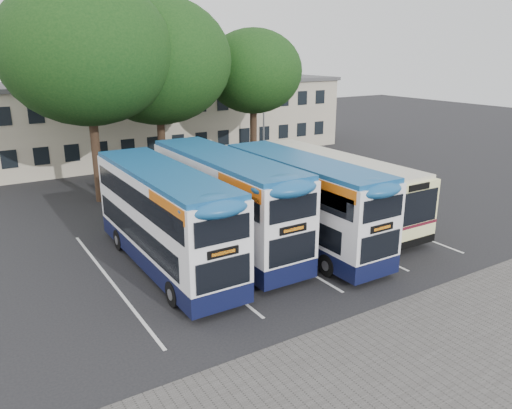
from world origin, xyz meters
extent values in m
plane|color=black|center=(0.00, 0.00, 0.00)|extent=(120.00, 120.00, 0.00)
cube|color=#595654|center=(-2.00, -5.00, 0.01)|extent=(40.00, 6.00, 0.01)
cube|color=silver|center=(-10.75, 5.00, 0.01)|extent=(0.12, 11.00, 0.01)
cube|color=silver|center=(-7.25, 5.00, 0.01)|extent=(0.12, 11.00, 0.01)
cube|color=silver|center=(-3.75, 5.00, 0.01)|extent=(0.12, 11.00, 0.01)
cube|color=silver|center=(-0.25, 5.00, 0.01)|extent=(0.12, 11.00, 0.01)
cube|color=silver|center=(3.25, 5.00, 0.01)|extent=(0.12, 11.00, 0.01)
cube|color=#AEA18C|center=(0.00, 27.00, 3.00)|extent=(32.00, 8.00, 6.00)
cube|color=#4C4C4F|center=(0.00, 27.00, 6.05)|extent=(32.40, 8.40, 0.30)
cube|color=black|center=(0.00, 22.98, 1.70)|extent=(30.00, 0.06, 1.20)
cube|color=black|center=(0.00, 22.98, 4.50)|extent=(30.00, 0.06, 1.20)
cylinder|color=gray|center=(6.00, 20.00, 4.50)|extent=(0.14, 0.14, 9.00)
cube|color=gray|center=(6.00, 20.00, 9.00)|extent=(0.12, 0.80, 0.12)
cube|color=gray|center=(6.00, 19.60, 8.95)|extent=(0.25, 0.50, 0.12)
cylinder|color=black|center=(-8.08, 16.04, 3.12)|extent=(0.50, 0.50, 6.24)
ellipsoid|color=black|center=(-8.08, 16.04, 8.49)|extent=(9.44, 9.44, 8.03)
cylinder|color=black|center=(-3.39, 17.74, 2.92)|extent=(0.50, 0.50, 5.83)
ellipsoid|color=black|center=(-3.39, 17.74, 7.93)|extent=(9.28, 9.28, 7.89)
cylinder|color=black|center=(3.88, 18.12, 2.62)|extent=(0.50, 0.50, 5.24)
ellipsoid|color=black|center=(3.88, 18.12, 7.13)|extent=(6.95, 6.95, 5.90)
cube|color=#0E1234|center=(-8.37, 5.13, 0.66)|extent=(2.34, 9.85, 0.75)
cube|color=white|center=(-8.37, 5.13, 2.49)|extent=(2.34, 9.85, 2.91)
cube|color=#164F88|center=(-8.37, 5.13, 3.99)|extent=(2.30, 9.65, 0.28)
cube|color=black|center=(-8.37, 5.41, 1.69)|extent=(2.38, 8.72, 0.94)
cube|color=black|center=(-8.37, 5.13, 3.14)|extent=(2.38, 9.29, 0.84)
cube|color=orange|center=(-7.19, 1.89, 3.66)|extent=(0.02, 3.00, 0.52)
cube|color=black|center=(-8.37, 0.17, 2.39)|extent=(1.13, 0.06, 0.28)
cylinder|color=black|center=(-9.43, 7.99, 0.47)|extent=(0.28, 0.94, 0.94)
cylinder|color=black|center=(-7.31, 7.99, 0.47)|extent=(0.28, 0.94, 0.94)
cylinder|color=black|center=(-9.43, 1.89, 0.47)|extent=(0.28, 0.94, 0.94)
cylinder|color=black|center=(-7.31, 1.89, 0.47)|extent=(0.28, 0.94, 0.94)
cube|color=#0E1234|center=(-5.31, 5.69, 0.68)|extent=(2.42, 10.15, 0.77)
cube|color=white|center=(-5.31, 5.69, 2.56)|extent=(2.42, 10.15, 3.00)
cube|color=#164F88|center=(-5.31, 5.69, 4.11)|extent=(2.37, 9.95, 0.29)
cube|color=black|center=(-5.31, 5.98, 1.74)|extent=(2.46, 8.99, 0.97)
cube|color=black|center=(-5.31, 5.69, 3.24)|extent=(2.46, 9.57, 0.87)
cube|color=orange|center=(-4.09, 2.35, 3.77)|extent=(0.02, 3.09, 0.53)
cube|color=black|center=(-5.31, 0.58, 2.47)|extent=(1.16, 0.06, 0.29)
cylinder|color=black|center=(-6.40, 8.64, 0.48)|extent=(0.29, 0.97, 0.97)
cylinder|color=black|center=(-4.22, 8.64, 0.48)|extent=(0.29, 0.97, 0.97)
cylinder|color=black|center=(-6.40, 2.35, 0.48)|extent=(0.29, 0.97, 0.97)
cylinder|color=black|center=(-4.22, 2.35, 0.48)|extent=(0.29, 0.97, 0.97)
cube|color=#0E1234|center=(-2.27, 4.09, 0.64)|extent=(2.30, 9.65, 0.74)
cube|color=white|center=(-2.27, 4.09, 2.44)|extent=(2.30, 9.65, 2.85)
cube|color=#164F88|center=(-2.27, 4.09, 3.91)|extent=(2.25, 9.46, 0.28)
cube|color=black|center=(-2.27, 4.37, 1.65)|extent=(2.34, 8.55, 0.92)
cube|color=black|center=(-2.27, 4.09, 3.08)|extent=(2.34, 9.10, 0.83)
cube|color=orange|center=(-1.11, 0.92, 3.58)|extent=(0.02, 2.94, 0.51)
cube|color=black|center=(-2.27, -0.76, 2.34)|extent=(1.10, 0.06, 0.28)
cylinder|color=black|center=(-3.31, 6.90, 0.46)|extent=(0.28, 0.92, 0.92)
cylinder|color=black|center=(-1.24, 6.90, 0.46)|extent=(0.28, 0.92, 0.92)
cylinder|color=black|center=(-3.31, 0.92, 0.46)|extent=(0.28, 0.92, 0.92)
cylinder|color=black|center=(-1.24, 0.92, 0.46)|extent=(0.28, 0.92, 0.92)
cube|color=red|center=(-1.10, 5.24, 3.08)|extent=(0.02, 3.68, 0.78)
cube|color=#FBF9A7|center=(1.32, 6.29, 1.76)|extent=(2.79, 11.17, 2.85)
cube|color=beige|center=(1.32, 6.29, 3.24)|extent=(2.68, 10.72, 0.22)
cube|color=black|center=(1.32, 6.85, 2.23)|extent=(2.83, 8.94, 1.01)
cube|color=maroon|center=(1.32, 6.29, 1.28)|extent=(2.82, 11.19, 0.13)
cube|color=black|center=(1.32, 0.68, 2.12)|extent=(2.46, 0.06, 1.45)
cylinder|color=black|center=(0.06, 2.49, 0.56)|extent=(0.34, 1.12, 1.12)
cylinder|color=black|center=(2.58, 2.49, 0.56)|extent=(0.34, 1.12, 1.12)
cylinder|color=black|center=(0.06, 9.64, 0.56)|extent=(0.34, 1.12, 1.12)
cylinder|color=black|center=(2.58, 9.64, 0.56)|extent=(0.34, 1.12, 1.12)
camera|label=1|loc=(-15.30, -12.86, 8.57)|focal=35.00mm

